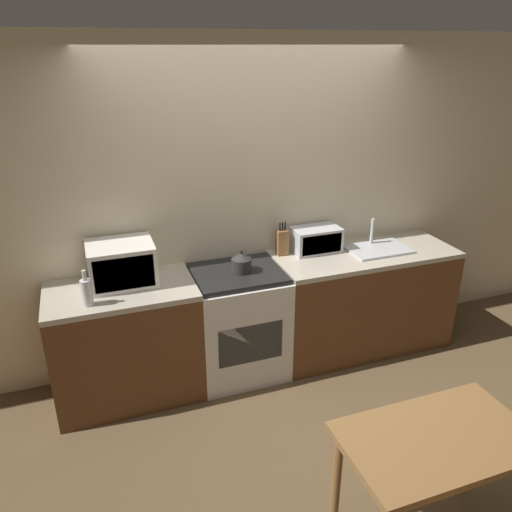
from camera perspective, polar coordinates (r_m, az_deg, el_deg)
ground_plane at (r=3.85m, az=5.01°, el=-17.61°), size 16.00×16.00×0.00m
wall_back at (r=4.05m, az=-0.37°, el=5.80°), size 10.00×0.06×2.60m
counter_left_run at (r=3.90m, az=-14.59°, el=-9.54°), size 1.06×0.62×0.90m
counter_right_run at (r=4.46m, az=11.91°, el=-4.91°), size 1.55×0.62×0.90m
stove_range at (r=4.03m, az=-2.03°, el=-7.60°), size 0.70×0.62×0.90m
kettle at (r=3.78m, az=-1.68°, el=-0.73°), size 0.15×0.15×0.18m
microwave at (r=3.71m, az=-15.12°, el=-0.84°), size 0.46×0.39×0.30m
bottle at (r=3.48m, az=-18.79°, el=-3.90°), size 0.07×0.07×0.25m
knife_block at (r=4.09m, az=3.01°, el=1.59°), size 0.09×0.07×0.28m
toaster_oven at (r=4.18m, az=6.86°, el=1.88°), size 0.40×0.24×0.20m
sink_basin at (r=4.33m, az=13.78°, el=0.86°), size 0.52×0.34×0.24m
dining_table at (r=2.82m, az=19.81°, el=-20.46°), size 0.96×0.57×0.73m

